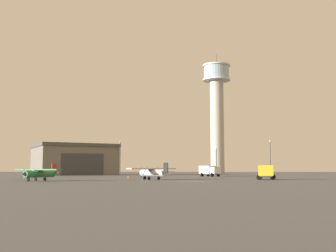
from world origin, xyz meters
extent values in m
plane|color=#545456|center=(0.00, 0.00, 0.00)|extent=(400.00, 400.00, 0.00)
cylinder|color=#B2AD9E|center=(12.05, 76.01, 16.30)|extent=(4.69, 4.69, 32.60)
cylinder|color=silver|center=(12.05, 76.01, 32.90)|extent=(9.59, 9.59, 0.60)
cylinder|color=#99B7C6|center=(12.05, 76.01, 35.43)|extent=(8.82, 8.82, 4.47)
cylinder|color=silver|center=(12.05, 76.01, 37.92)|extent=(9.59, 9.59, 0.50)
cylinder|color=#38383D|center=(12.05, 76.01, 40.17)|extent=(0.16, 0.16, 4.00)
cube|color=#6B665B|center=(-34.93, 65.71, 4.32)|extent=(30.39, 29.41, 8.65)
cube|color=#4A4740|center=(-34.93, 65.71, 9.15)|extent=(31.20, 30.22, 1.00)
cube|color=#38383A|center=(-29.99, 56.42, 3.24)|extent=(11.39, 6.15, 6.49)
cylinder|color=#287A42|center=(-24.54, -0.16, 1.14)|extent=(3.87, 5.66, 1.16)
cone|color=#38383D|center=(-26.09, -2.90, 1.14)|extent=(1.12, 1.13, 0.81)
cube|color=#38383D|center=(-26.09, -2.90, 1.14)|extent=(0.11, 0.09, 1.78)
cube|color=#287A42|center=(-24.68, -0.40, 1.82)|extent=(8.85, 5.81, 0.19)
cylinder|color=red|center=(-25.99, 0.33, 1.43)|extent=(0.84, 0.52, 1.27)
cylinder|color=red|center=(-23.38, -1.14, 1.43)|extent=(0.84, 0.52, 1.27)
cube|color=#99B7C6|center=(-25.10, -1.14, 1.46)|extent=(1.31, 1.35, 0.66)
cone|color=#287A42|center=(-23.00, 2.59, 1.24)|extent=(1.40, 1.57, 0.87)
cube|color=red|center=(-23.00, 2.59, 1.99)|extent=(0.60, 0.95, 1.59)
cube|color=#287A42|center=(-23.00, 2.59, 1.38)|extent=(2.86, 2.11, 0.09)
cylinder|color=black|center=(-25.65, -2.12, 0.28)|extent=(0.57, 0.41, 0.56)
cylinder|color=black|center=(-25.35, 0.51, 0.28)|extent=(0.57, 0.41, 0.56)
cylinder|color=black|center=(-23.55, -0.50, 0.28)|extent=(0.57, 0.41, 0.56)
cylinder|color=#B7BABF|center=(-6.60, 7.00, 1.24)|extent=(5.17, 5.54, 1.26)
cone|color=#38383D|center=(-8.88, 9.52, 1.24)|extent=(1.26, 1.27, 0.88)
cube|color=#38383D|center=(-8.88, 9.52, 1.24)|extent=(0.12, 0.11, 1.93)
cube|color=#B7BABF|center=(-6.81, 7.22, 1.97)|extent=(8.54, 7.92, 0.20)
cylinder|color=black|center=(-5.60, 8.31, 1.55)|extent=(0.79, 0.73, 1.37)
cylinder|color=black|center=(-8.01, 6.14, 1.55)|extent=(0.79, 0.73, 1.37)
cube|color=#99B7C6|center=(-7.42, 7.90, 1.58)|extent=(1.49, 1.50, 0.71)
cone|color=#B7BABF|center=(-4.32, 4.47, 1.34)|extent=(1.65, 1.68, 0.94)
cube|color=black|center=(-4.32, 4.47, 2.15)|extent=(0.84, 0.91, 1.72)
cube|color=#B7BABF|center=(-4.32, 4.47, 1.49)|extent=(2.87, 2.71, 0.10)
cylinder|color=black|center=(-8.23, 8.80, 0.30)|extent=(0.56, 0.53, 0.61)
cylinder|color=black|center=(-5.64, 7.59, 0.30)|extent=(0.56, 0.53, 0.61)
cylinder|color=black|center=(-7.29, 6.10, 0.30)|extent=(0.56, 0.53, 0.61)
cube|color=#38383D|center=(6.19, 39.18, 0.62)|extent=(5.01, 5.48, 0.24)
cube|color=white|center=(7.47, 37.64, 1.54)|extent=(2.81, 2.70, 1.61)
cube|color=#99B7C6|center=(7.93, 37.09, 1.86)|extent=(1.59, 1.34, 0.80)
cube|color=white|center=(5.59, 39.89, 1.72)|extent=(4.18, 4.35, 1.95)
cylinder|color=black|center=(8.25, 38.36, 0.50)|extent=(0.94, 0.85, 1.00)
cylinder|color=black|center=(6.62, 37.00, 0.50)|extent=(0.94, 0.85, 1.00)
cylinder|color=black|center=(5.93, 41.14, 0.50)|extent=(0.94, 0.85, 1.00)
cylinder|color=black|center=(4.30, 39.78, 0.50)|extent=(0.94, 0.85, 1.00)
cube|color=#38383D|center=(13.65, 8.15, 0.62)|extent=(3.30, 5.86, 0.24)
cube|color=gold|center=(13.18, 6.21, 1.65)|extent=(2.86, 2.11, 1.82)
cube|color=#99B7C6|center=(13.01, 5.52, 2.01)|extent=(2.14, 0.59, 0.91)
cube|color=brown|center=(13.87, 9.05, 0.82)|extent=(3.36, 4.18, 0.16)
cube|color=#997547|center=(13.95, 9.41, 1.35)|extent=(1.23, 1.23, 0.90)
cylinder|color=black|center=(14.32, 5.99, 0.50)|extent=(1.04, 0.50, 1.00)
cylinder|color=black|center=(12.07, 6.54, 0.50)|extent=(1.04, 0.50, 1.00)
cylinder|color=black|center=(15.16, 9.49, 0.50)|extent=(1.04, 0.50, 1.00)
cylinder|color=black|center=(12.92, 10.03, 0.50)|extent=(1.04, 0.50, 1.00)
cylinder|color=#38383D|center=(8.87, 48.65, 3.71)|extent=(0.18, 0.18, 7.42)
sphere|color=#F9E5B2|center=(8.87, 48.65, 7.64)|extent=(0.44, 0.44, 0.44)
cylinder|color=#38383D|center=(25.26, 54.81, 4.90)|extent=(0.18, 0.18, 9.81)
sphere|color=#F9E5B2|center=(25.26, 54.81, 10.03)|extent=(0.44, 0.44, 0.44)
cylinder|color=#38383D|center=(-18.19, 51.06, 4.75)|extent=(0.18, 0.18, 9.49)
sphere|color=#F9E5B2|center=(-18.19, 51.06, 9.71)|extent=(0.44, 0.44, 0.44)
cube|color=black|center=(-11.77, 14.09, 0.02)|extent=(0.36, 0.36, 0.04)
cone|color=orange|center=(-11.77, 14.09, 0.29)|extent=(0.30, 0.30, 0.50)
cylinder|color=white|center=(-11.77, 14.09, 0.32)|extent=(0.21, 0.21, 0.08)
camera|label=1|loc=(-2.91, -67.15, 1.96)|focal=44.50mm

